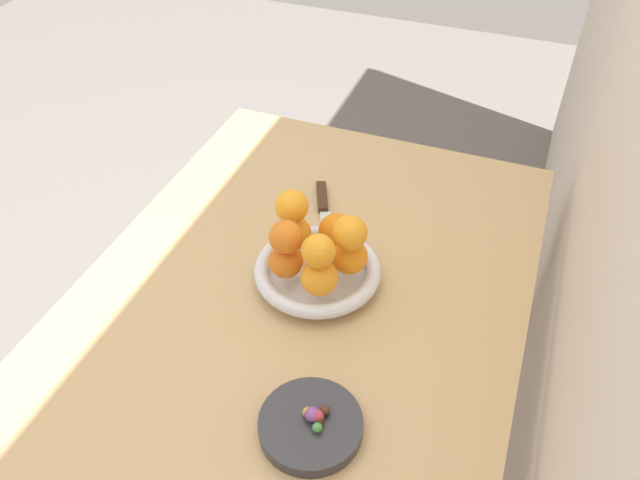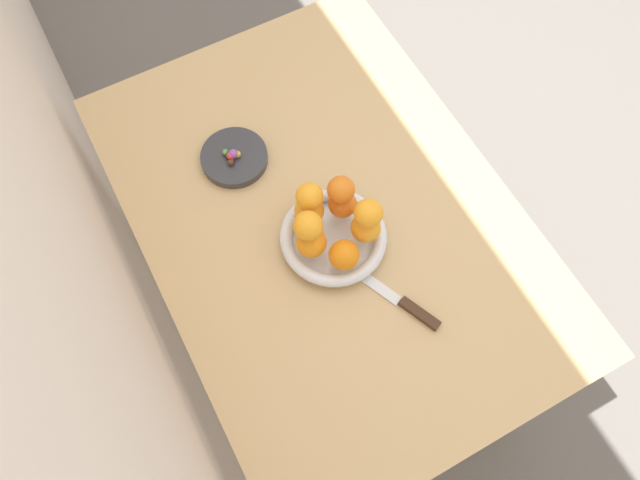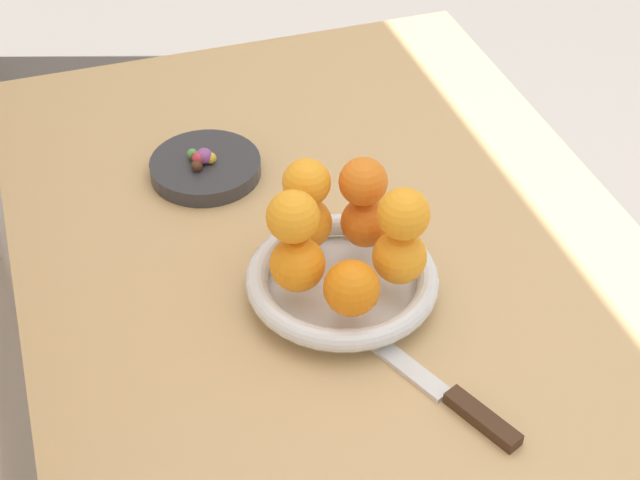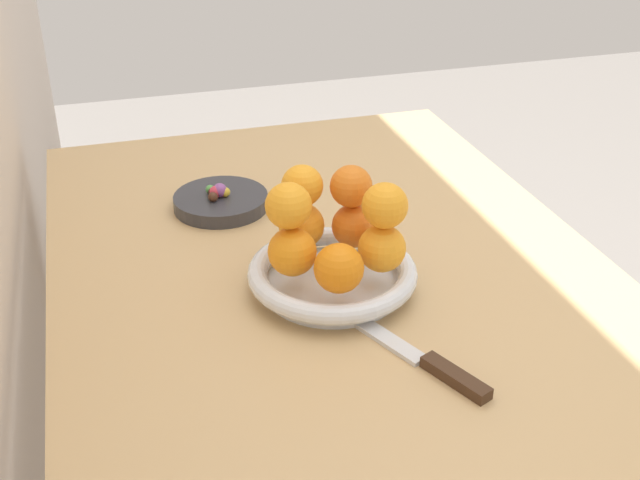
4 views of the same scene
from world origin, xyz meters
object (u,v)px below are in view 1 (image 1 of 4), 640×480
candy_ball_0 (317,416)px  orange_4 (320,276)px  orange_0 (349,256)px  orange_5 (350,233)px  orange_7 (318,251)px  candy_ball_6 (317,428)px  candy_ball_2 (312,414)px  orange_3 (286,261)px  candy_ball_4 (309,414)px  knife (324,217)px  dining_table (297,333)px  fruit_bowl (317,272)px  orange_1 (336,231)px  candy_ball_5 (325,410)px  orange_2 (294,233)px  candy_dish (311,425)px  orange_8 (286,237)px  candy_ball_1 (308,412)px  orange_6 (292,206)px  candy_ball_3 (319,420)px

candy_ball_0 → orange_4: bearing=-160.3°
orange_0 → orange_5: orange_5 is taller
orange_7 → candy_ball_6: orange_7 is taller
orange_5 → candy_ball_2: (0.27, 0.04, -0.10)m
orange_3 → candy_ball_4: orange_3 is taller
candy_ball_0 → knife: 0.47m
dining_table → fruit_bowl: (-0.06, 0.02, 0.11)m
dining_table → orange_1: orange_1 is taller
candy_ball_0 → orange_3: bearing=-148.1°
fruit_bowl → candy_ball_5: 0.28m
dining_table → orange_2: 0.19m
candy_ball_6 → candy_dish: bearing=-126.4°
dining_table → candy_ball_0: bearing=29.4°
orange_3 → orange_8: bearing=48.7°
orange_2 → candy_ball_2: orange_2 is taller
fruit_bowl → candy_ball_6: size_ratio=15.40×
candy_ball_1 → candy_ball_6: bearing=50.4°
orange_4 → knife: bearing=-161.0°
candy_dish → candy_ball_5: bearing=141.8°
dining_table → orange_4: 0.16m
orange_2 → candy_ball_5: bearing=29.9°
orange_4 → candy_ball_5: bearing=22.5°
orange_6 → orange_8: 0.07m
candy_ball_3 → orange_2: bearing=-152.0°
orange_5 → candy_ball_0: (0.27, 0.05, -0.10)m
dining_table → candy_ball_5: bearing=32.4°
orange_1 → orange_7: orange_7 is taller
dining_table → candy_ball_3: size_ratio=74.89×
candy_ball_3 → candy_ball_4: 0.02m
candy_dish → candy_ball_5: size_ratio=9.75×
candy_ball_6 → orange_7: bearing=-159.4°
dining_table → candy_dish: (0.22, 0.11, 0.10)m
orange_2 → candy_ball_2: (0.31, 0.15, -0.04)m
candy_ball_0 → candy_ball_2: bearing=-82.9°
orange_6 → candy_ball_4: 0.35m
orange_7 → orange_8: size_ratio=0.99×
orange_8 → orange_7: bearing=75.3°
orange_0 → candy_ball_5: (0.27, 0.06, -0.04)m
orange_2 → candy_dish: bearing=26.2°
candy_ball_0 → candy_ball_5: size_ratio=1.25×
orange_5 → candy_ball_3: orange_5 is taller
orange_7 → candy_ball_5: (0.20, 0.09, -0.10)m
candy_ball_5 → orange_0: bearing=-168.2°
dining_table → fruit_bowl: bearing=162.9°
knife → candy_ball_1: bearing=17.7°
orange_4 → candy_ball_0: (0.22, 0.08, -0.04)m
orange_6 → candy_ball_3: 0.36m
orange_3 → candy_ball_6: (0.25, 0.15, -0.04)m
candy_dish → orange_5: orange_5 is taller
orange_5 → candy_ball_4: 0.29m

